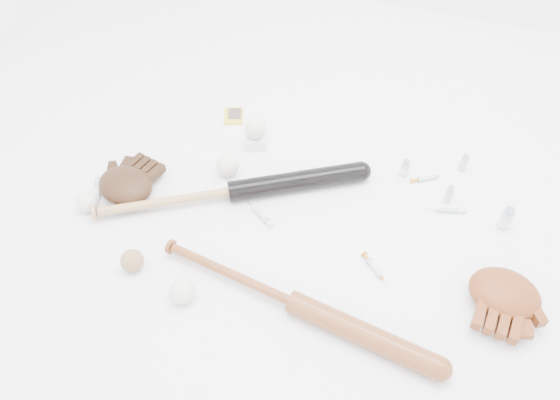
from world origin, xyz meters
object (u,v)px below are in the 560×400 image
(glove_dark, at_px, (126,185))
(bat_dark, at_px, (232,191))
(pedestal, at_px, (256,140))
(bat_wood, at_px, (293,302))

(glove_dark, bearing_deg, bat_dark, 29.18)
(bat_dark, distance_m, pedestal, 0.28)
(bat_dark, relative_size, bat_wood, 1.06)
(glove_dark, xyz_separation_m, pedestal, (0.33, 0.37, -0.02))
(bat_wood, relative_size, glove_dark, 3.90)
(bat_wood, xyz_separation_m, glove_dark, (-0.68, 0.24, 0.01))
(pedestal, bearing_deg, bat_wood, -60.12)
(glove_dark, relative_size, pedestal, 3.00)
(pedestal, bearing_deg, glove_dark, -131.30)
(bat_dark, height_order, pedestal, bat_dark)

